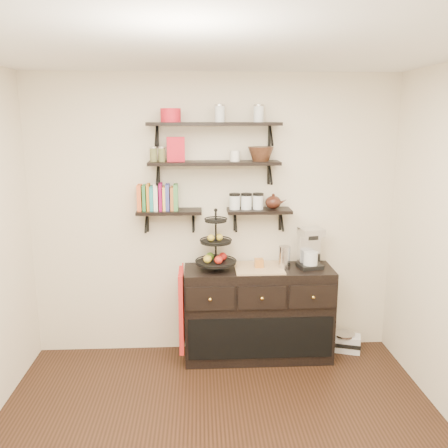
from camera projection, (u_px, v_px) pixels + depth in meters
The scene contains 20 objects.
ceiling at pixel (223, 39), 2.57m from camera, with size 3.50×3.50×0.02m, color white.
back_wall at pixel (214, 217), 4.57m from camera, with size 3.50×0.02×2.70m, color beige.
shelf_top at pixel (214, 124), 4.25m from camera, with size 1.20×0.27×0.23m.
shelf_mid at pixel (214, 163), 4.33m from camera, with size 1.20×0.27×0.23m.
shelf_low_left at pixel (170, 212), 4.42m from camera, with size 0.60×0.25×0.23m.
shelf_low_right at pixel (259, 211), 4.46m from camera, with size 0.60×0.25×0.23m.
cookbooks at pixel (160, 198), 4.38m from camera, with size 0.36×0.15×0.26m.
glass_canisters at pixel (246, 202), 4.44m from camera, with size 0.32×0.10×0.13m.
sideboard at pixel (258, 313), 4.56m from camera, with size 1.40×0.50×0.92m.
fruit_stand at pixel (216, 249), 4.40m from camera, with size 0.38×0.38×0.55m.
candle at pixel (259, 263), 4.45m from camera, with size 0.08×0.08×0.08m, color #B26A29.
coffee_maker at pixel (310, 248), 4.47m from camera, with size 0.24×0.24×0.38m.
thermal_carafe at pixel (284, 258), 4.43m from camera, with size 0.11×0.11×0.22m, color silver.
apron at pixel (182, 310), 4.40m from camera, with size 0.04×0.33×0.76m, color #B4131A.
radio at pixel (344, 342), 4.75m from camera, with size 0.35×0.26×0.19m.
recipe_box at pixel (176, 149), 4.28m from camera, with size 0.16×0.06×0.22m, color red.
walnut_bowl at pixel (261, 154), 4.33m from camera, with size 0.24×0.24×0.13m, color black, non-canonical shape.
ramekins at pixel (235, 156), 4.32m from camera, with size 0.09×0.09×0.10m, color white.
teapot at pixel (273, 201), 4.45m from camera, with size 0.20×0.15×0.15m, color #351710, non-canonical shape.
red_pot at pixel (171, 115), 4.21m from camera, with size 0.18×0.18×0.12m, color red.
Camera 1 is at (-0.14, -2.73, 2.27)m, focal length 38.00 mm.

